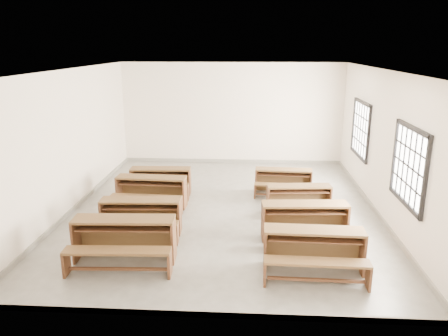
# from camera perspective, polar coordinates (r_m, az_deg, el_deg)

# --- Properties ---
(room) EXTENTS (8.50, 8.50, 3.20)m
(room) POSITION_cam_1_polar(r_m,az_deg,el_deg) (9.71, 0.53, 6.50)
(room) COLOR gray
(room) RESTS_ON ground
(desk_set_0) EXTENTS (1.81, 1.00, 0.80)m
(desk_set_0) POSITION_cam_1_polar(r_m,az_deg,el_deg) (7.93, -12.95, -8.79)
(desk_set_0) COLOR brown
(desk_set_0) RESTS_ON ground
(desk_set_1) EXTENTS (1.65, 0.91, 0.72)m
(desk_set_1) POSITION_cam_1_polar(r_m,az_deg,el_deg) (9.00, -10.84, -5.95)
(desk_set_1) COLOR brown
(desk_set_1) RESTS_ON ground
(desk_set_2) EXTENTS (1.68, 0.93, 0.74)m
(desk_set_2) POSITION_cam_1_polar(r_m,az_deg,el_deg) (10.40, -9.51, -2.83)
(desk_set_2) COLOR brown
(desk_set_2) RESTS_ON ground
(desk_set_3) EXTENTS (1.56, 0.85, 0.69)m
(desk_set_3) POSITION_cam_1_polar(r_m,az_deg,el_deg) (11.27, -8.30, -1.47)
(desk_set_3) COLOR brown
(desk_set_3) RESTS_ON ground
(desk_set_4) EXTENTS (1.69, 0.91, 0.75)m
(desk_set_4) POSITION_cam_1_polar(r_m,az_deg,el_deg) (7.57, 11.65, -10.18)
(desk_set_4) COLOR brown
(desk_set_4) RESTS_ON ground
(desk_set_5) EXTENTS (1.72, 0.97, 0.75)m
(desk_set_5) POSITION_cam_1_polar(r_m,az_deg,el_deg) (8.70, 10.54, -6.60)
(desk_set_5) COLOR brown
(desk_set_5) RESTS_ON ground
(desk_set_6) EXTENTS (1.51, 0.88, 0.65)m
(desk_set_6) POSITION_cam_1_polar(r_m,az_deg,el_deg) (10.06, 9.77, -3.79)
(desk_set_6) COLOR brown
(desk_set_6) RESTS_ON ground
(desk_set_7) EXTENTS (1.49, 0.85, 0.65)m
(desk_set_7) POSITION_cam_1_polar(r_m,az_deg,el_deg) (11.30, 7.75, -1.52)
(desk_set_7) COLOR brown
(desk_set_7) RESTS_ON ground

